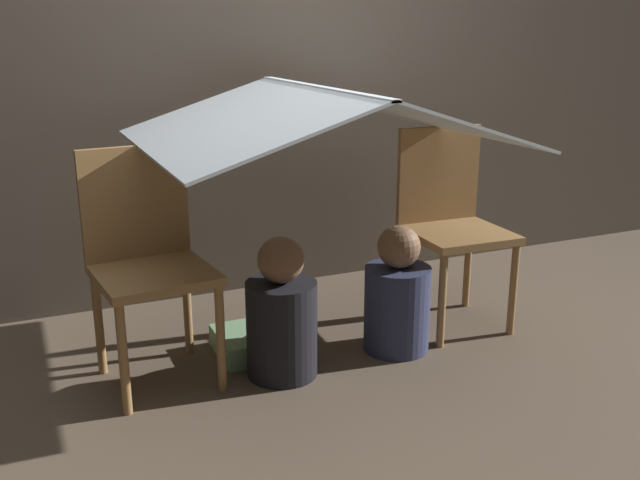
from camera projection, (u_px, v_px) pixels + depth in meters
name	position (u px, v px, depth m)	size (l,w,h in m)	color
ground_plane	(336.00, 366.00, 3.04)	(8.80, 8.80, 0.00)	brown
wall_back	(247.00, 55.00, 3.64)	(7.00, 0.05, 2.50)	#4C4238
chair_left	(147.00, 254.00, 2.83)	(0.48, 0.48, 0.94)	olive
chair_right	(450.00, 217.00, 3.39)	(0.45, 0.45, 0.94)	olive
sheet_canopy	(320.00, 114.00, 2.89)	(1.42, 1.24, 0.23)	silver
person_front	(282.00, 318.00, 2.90)	(0.29, 0.29, 0.59)	black
person_second	(397.00, 298.00, 3.14)	(0.29, 0.29, 0.57)	#2D3351
floor_cushion	(261.00, 340.00, 3.17)	(0.39, 0.31, 0.10)	#7FB27F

